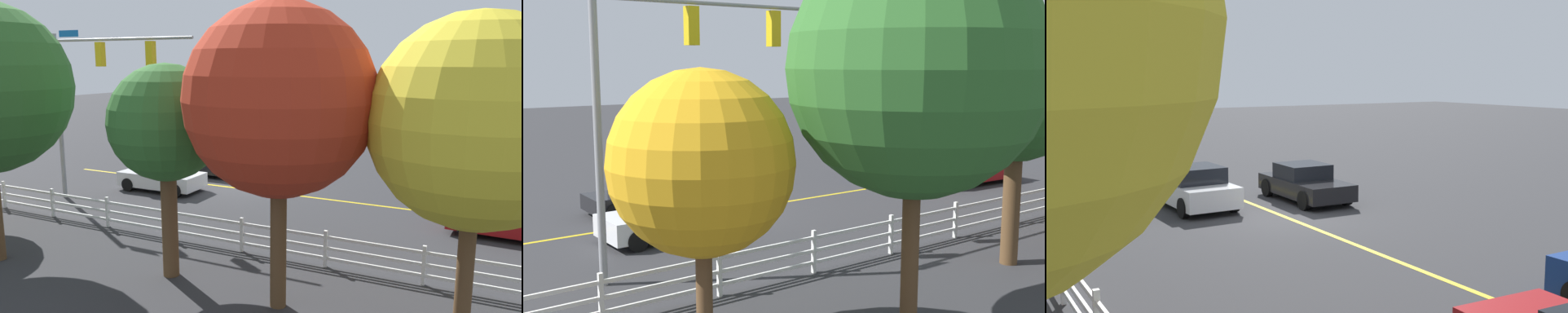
% 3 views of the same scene
% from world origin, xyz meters
% --- Properties ---
extents(ground_plane, '(120.00, 120.00, 0.00)m').
position_xyz_m(ground_plane, '(0.00, 0.00, 0.00)').
color(ground_plane, '#2D2D30').
extents(lane_center_stripe, '(28.00, 0.16, 0.01)m').
position_xyz_m(lane_center_stripe, '(-4.00, 0.00, 0.00)').
color(lane_center_stripe, gold).
rests_on(lane_center_stripe, ground_plane).
extents(signal_assembly, '(7.33, 0.38, 7.47)m').
position_xyz_m(signal_assembly, '(4.19, 4.98, 5.24)').
color(signal_assembly, gray).
rests_on(signal_assembly, ground_plane).
extents(car_0, '(4.09, 1.91, 1.29)m').
position_xyz_m(car_0, '(2.05, -1.89, 0.61)').
color(car_0, black).
rests_on(car_0, ground_plane).
extents(car_1, '(4.08, 1.98, 1.42)m').
position_xyz_m(car_1, '(2.88, 1.95, 0.68)').
color(car_1, silver).
rests_on(car_1, ground_plane).
extents(car_2, '(4.73, 2.14, 1.36)m').
position_xyz_m(car_2, '(-12.62, 1.90, 0.66)').
color(car_2, maroon).
rests_on(car_2, ground_plane).
extents(car_3, '(4.55, 2.01, 1.52)m').
position_xyz_m(car_3, '(-11.37, -1.67, 0.72)').
color(car_3, navy).
rests_on(car_3, ground_plane).
extents(white_rail_fence, '(26.10, 0.10, 1.15)m').
position_xyz_m(white_rail_fence, '(-3.00, 7.39, 0.60)').
color(white_rail_fence, white).
rests_on(white_rail_fence, ground_plane).
extents(tree_0, '(3.28, 3.28, 6.14)m').
position_xyz_m(tree_0, '(-3.50, 9.98, 4.45)').
color(tree_0, brown).
rests_on(tree_0, ground_plane).
extents(tree_3, '(4.77, 4.77, 7.27)m').
position_xyz_m(tree_3, '(-11.43, 9.52, 4.87)').
color(tree_3, brown).
rests_on(tree_3, ground_plane).
extents(tree_4, '(4.69, 4.69, 7.61)m').
position_xyz_m(tree_4, '(-7.11, 10.34, 5.24)').
color(tree_4, brown).
rests_on(tree_4, ground_plane).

